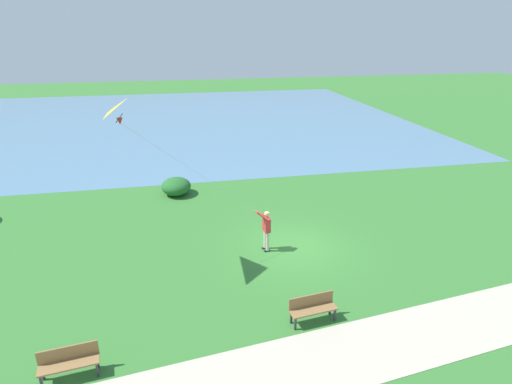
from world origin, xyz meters
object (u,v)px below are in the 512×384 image
(flying_kite, at_px, (129,113))
(park_bench_far_walkway, at_px, (69,361))
(park_bench_near_walkway, at_px, (312,307))
(lakeside_shrub, at_px, (176,186))
(person_kite_flyer, at_px, (266,227))

(flying_kite, bearing_deg, park_bench_far_walkway, 159.65)
(park_bench_near_walkway, bearing_deg, lakeside_shrub, 18.36)
(person_kite_flyer, relative_size, park_bench_far_walkway, 1.18)
(park_bench_near_walkway, relative_size, park_bench_far_walkway, 1.00)
(person_kite_flyer, xyz_separation_m, park_bench_far_walkway, (-5.53, 6.52, -0.54))
(person_kite_flyer, height_order, park_bench_near_walkway, person_kite_flyer)
(person_kite_flyer, relative_size, flying_kite, 0.38)
(person_kite_flyer, bearing_deg, flying_kite, 99.57)
(flying_kite, distance_m, park_bench_near_walkway, 8.48)
(flying_kite, relative_size, park_bench_near_walkway, 3.13)
(flying_kite, xyz_separation_m, park_bench_near_walkway, (-3.84, -5.19, -5.49))
(flying_kite, height_order, lakeside_shrub, flying_kite)
(person_kite_flyer, height_order, park_bench_far_walkway, person_kite_flyer)
(park_bench_near_walkway, distance_m, lakeside_shrub, 12.26)
(park_bench_far_walkway, bearing_deg, person_kite_flyer, -49.69)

